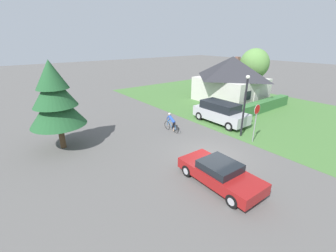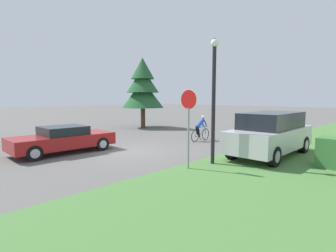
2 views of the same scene
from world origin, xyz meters
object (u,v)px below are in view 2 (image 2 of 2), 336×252
Objects in this scene: parked_suv_right at (271,134)px; conifer_tall_near at (143,87)px; cyclist at (200,129)px; sedan_left_lane at (63,139)px; street_lamp at (214,92)px; stop_sign at (189,113)px.

conifer_tall_near reaches higher than parked_suv_right.
parked_suv_right reaches higher than cyclist.
cyclist is 0.30× the size of conifer_tall_near.
cyclist is 0.36× the size of parked_suv_right.
parked_suv_right is (6.99, 5.88, 0.34)m from sedan_left_lane.
sedan_left_lane is 10.85m from conifer_tall_near.
cyclist is at bearing -18.35° from sedan_left_lane.
street_lamp reaches higher than parked_suv_right.
stop_sign is 0.60× the size of street_lamp.
stop_sign is at bearing -71.24° from sedan_left_lane.
sedan_left_lane is at bearing 158.57° from cyclist.
street_lamp is at bearing 161.27° from parked_suv_right.
conifer_tall_near reaches higher than stop_sign.
sedan_left_lane is 6.22m from stop_sign.
stop_sign is (-1.19, -4.04, 0.99)m from parked_suv_right.
street_lamp is 0.80× the size of conifer_tall_near.
street_lamp is (6.02, 3.00, 2.07)m from sedan_left_lane.
parked_suv_right is 3.50m from street_lamp.
parked_suv_right is 1.06× the size of street_lamp.
street_lamp reaches higher than cyclist.
cyclist is 8.36m from conifer_tall_near.
cyclist is 5.67m from street_lamp.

